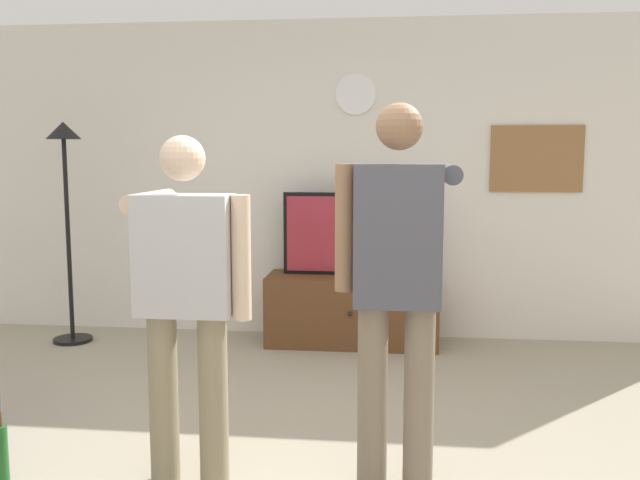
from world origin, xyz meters
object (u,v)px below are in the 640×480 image
at_px(person_standing_nearer_lamp, 186,289).
at_px(tv_stand, 352,310).
at_px(television, 353,234).
at_px(floor_lamp, 66,186).
at_px(framed_picture, 537,159).
at_px(wall_clock, 356,94).
at_px(person_standing_nearer_couch, 397,277).
at_px(beverage_bottle, 1,454).

bearing_deg(person_standing_nearer_lamp, tv_stand, 76.25).
xyz_separation_m(television, floor_lamp, (-2.36, -0.24, 0.40)).
bearing_deg(framed_picture, floor_lamp, -172.77).
relative_size(wall_clock, person_standing_nearer_couch, 0.19).
distance_m(television, wall_clock, 1.18).
xyz_separation_m(television, person_standing_nearer_couch, (0.37, -2.53, 0.10)).
relative_size(tv_stand, floor_lamp, 0.77).
xyz_separation_m(framed_picture, beverage_bottle, (-3.01, -2.94, -1.39)).
height_order(television, person_standing_nearer_couch, person_standing_nearer_couch).
bearing_deg(person_standing_nearer_couch, television, 98.28).
distance_m(framed_picture, beverage_bottle, 4.43).
relative_size(framed_picture, floor_lamp, 0.41).
distance_m(tv_stand, person_standing_nearer_couch, 2.62).
distance_m(framed_picture, person_standing_nearer_lamp, 3.56).
bearing_deg(person_standing_nearer_lamp, framed_picture, 53.03).
bearing_deg(wall_clock, television, -90.00).
xyz_separation_m(wall_clock, beverage_bottle, (-1.51, -2.94, -1.92)).
bearing_deg(person_standing_nearer_couch, beverage_bottle, -175.14).
distance_m(tv_stand, framed_picture, 1.97).
height_order(television, beverage_bottle, television).
xyz_separation_m(tv_stand, person_standing_nearer_lamp, (-0.62, -2.51, 0.66)).
bearing_deg(person_standing_nearer_couch, person_standing_nearer_lamp, -178.33).
height_order(floor_lamp, beverage_bottle, floor_lamp).
distance_m(tv_stand, person_standing_nearer_lamp, 2.67).
xyz_separation_m(person_standing_nearer_couch, beverage_bottle, (-1.88, -0.16, -0.87)).
relative_size(person_standing_nearer_lamp, beverage_bottle, 4.64).
relative_size(framed_picture, person_standing_nearer_lamp, 0.45).
bearing_deg(person_standing_nearer_lamp, television, 76.49).
bearing_deg(beverage_bottle, floor_lamp, 109.05).
xyz_separation_m(television, beverage_bottle, (-1.51, -2.69, -0.77)).
relative_size(television, wall_clock, 3.41).
height_order(floor_lamp, person_standing_nearer_lamp, floor_lamp).
xyz_separation_m(tv_stand, framed_picture, (1.50, 0.30, 1.25)).
height_order(tv_stand, television, television).
bearing_deg(person_standing_nearer_lamp, floor_lamp, 126.89).
bearing_deg(floor_lamp, person_standing_nearer_couch, -40.05).
relative_size(floor_lamp, beverage_bottle, 5.12).
distance_m(television, floor_lamp, 2.40).
height_order(television, floor_lamp, floor_lamp).
bearing_deg(person_standing_nearer_lamp, beverage_bottle, -171.66).
distance_m(wall_clock, floor_lamp, 2.52).
height_order(television, wall_clock, wall_clock).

